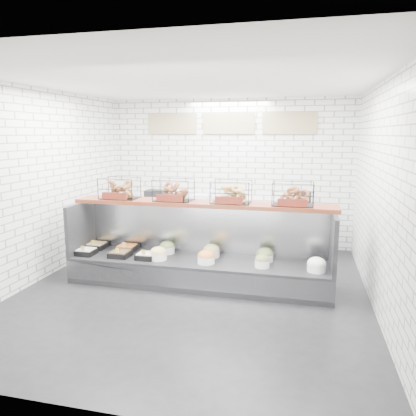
# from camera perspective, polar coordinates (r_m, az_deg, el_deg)

# --- Properties ---
(ground) EXTENTS (5.50, 5.50, 0.00)m
(ground) POSITION_cam_1_polar(r_m,az_deg,el_deg) (6.14, -2.04, -11.57)
(ground) COLOR black
(ground) RESTS_ON ground
(room_shell) EXTENTS (5.02, 5.51, 3.01)m
(room_shell) POSITION_cam_1_polar(r_m,az_deg,el_deg) (6.28, -0.69, 8.21)
(room_shell) COLOR white
(room_shell) RESTS_ON ground
(display_case) EXTENTS (4.00, 0.90, 1.20)m
(display_case) POSITION_cam_1_polar(r_m,az_deg,el_deg) (6.35, -1.30, -7.69)
(display_case) COLOR black
(display_case) RESTS_ON ground
(bagel_shelf) EXTENTS (4.10, 0.50, 0.40)m
(bagel_shelf) POSITION_cam_1_polar(r_m,az_deg,el_deg) (6.27, -0.84, 1.94)
(bagel_shelf) COLOR #501F11
(bagel_shelf) RESTS_ON display_case
(prep_counter) EXTENTS (4.00, 0.60, 1.20)m
(prep_counter) POSITION_cam_1_polar(r_m,az_deg,el_deg) (8.27, 2.40, -2.38)
(prep_counter) COLOR #93969B
(prep_counter) RESTS_ON ground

